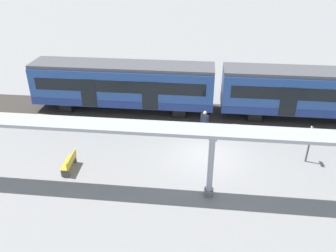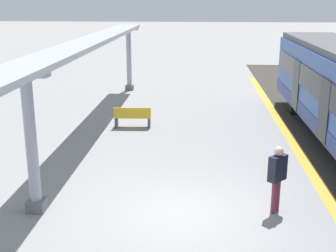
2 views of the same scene
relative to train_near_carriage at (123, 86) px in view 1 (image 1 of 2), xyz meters
The scene contains 10 objects.
ground_plane 8.53m from the train_near_carriage, 47.40° to the left, with size 176.00×176.00×0.00m, color gray.
tactile_edge_strip 6.65m from the train_near_carriage, 73.75° to the left, with size 0.39×38.91×0.01m, color gold.
trackbed 6.40m from the train_near_carriage, 90.05° to the left, with size 3.20×50.91×0.01m, color #38332D.
train_near_carriage is the anchor object (origin of this frame).
train_far_carriage 13.56m from the train_near_carriage, 90.00° to the left, with size 2.65×12.98×3.48m.
canopy_pillar_second 11.18m from the train_near_carriage, 34.28° to the left, with size 1.10×0.44×3.49m.
canopy_beam 11.33m from the train_near_carriage, 34.38° to the left, with size 1.20×31.09×0.16m, color #A8AAB2.
bench_near_end 8.14m from the train_near_carriage, ahead, with size 1.52×0.52×0.86m.
platform_info_sign 13.06m from the train_near_carriage, 64.06° to the left, with size 0.56×0.10×2.20m.
passenger_waiting_near_edge 6.86m from the train_near_carriage, 60.79° to the left, with size 0.51×0.51×1.71m.
Camera 1 is at (16.79, -0.37, 10.82)m, focal length 36.24 mm.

